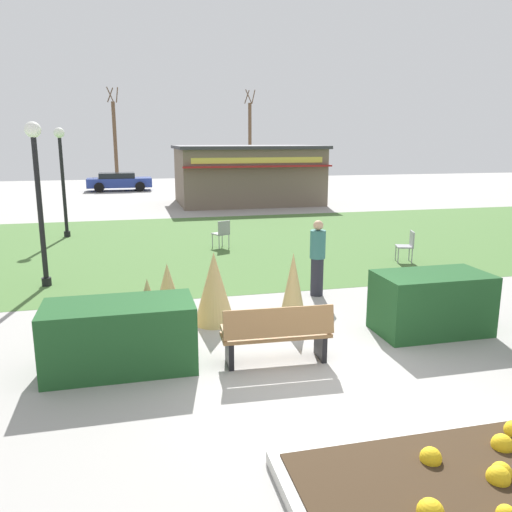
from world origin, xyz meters
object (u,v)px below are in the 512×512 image
(food_kiosk, at_px, (247,174))
(person_strolling, at_px, (317,258))
(park_bench, at_px, (277,334))
(lamppost_mid, at_px, (38,184))
(tree_right_bg, at_px, (250,140))
(tree_left_bg, at_px, (115,141))
(cafe_chair_west, at_px, (222,232))
(cafe_chair_east, at_px, (408,244))
(lamppost_far, at_px, (62,168))
(parked_car_west_slot, at_px, (119,181))

(food_kiosk, xyz_separation_m, person_strolling, (-2.27, -17.12, -0.68))
(park_bench, height_order, lamppost_mid, lamppost_mid)
(tree_right_bg, bearing_deg, tree_left_bg, -173.32)
(lamppost_mid, distance_m, cafe_chair_west, 6.16)
(food_kiosk, xyz_separation_m, cafe_chair_west, (-3.42, -11.54, -1.01))
(cafe_chair_east, bearing_deg, lamppost_far, 146.79)
(cafe_chair_west, height_order, parked_car_west_slot, parked_car_west_slot)
(park_bench, xyz_separation_m, parked_car_west_slot, (-2.76, 29.12, 0.16))
(lamppost_far, bearing_deg, park_bench, -70.29)
(lamppost_mid, xyz_separation_m, tree_left_bg, (1.13, 29.93, 0.85))
(parked_car_west_slot, bearing_deg, lamppost_mid, -93.30)
(cafe_chair_east, bearing_deg, food_kiosk, 95.13)
(lamppost_mid, height_order, food_kiosk, lamppost_mid)
(lamppost_far, xyz_separation_m, parked_car_west_slot, (1.58, 17.01, -1.77))
(lamppost_mid, relative_size, parked_car_west_slot, 0.90)
(park_bench, distance_m, person_strolling, 3.79)
(cafe_chair_east, distance_m, person_strolling, 4.34)
(cafe_chair_west, bearing_deg, lamppost_far, 147.18)
(park_bench, distance_m, cafe_chair_east, 7.89)
(cafe_chair_east, distance_m, parked_car_west_slot, 24.81)
(person_strolling, relative_size, parked_car_west_slot, 0.40)
(park_bench, relative_size, parked_car_west_slot, 0.41)
(park_bench, height_order, cafe_chair_east, park_bench)
(person_strolling, xyz_separation_m, parked_car_west_slot, (-4.62, 25.84, -0.22))
(lamppost_mid, distance_m, person_strolling, 6.57)
(park_bench, height_order, parked_car_west_slot, parked_car_west_slot)
(park_bench, distance_m, lamppost_far, 13.01)
(lamppost_far, relative_size, tree_right_bg, 0.51)
(lamppost_mid, xyz_separation_m, food_kiosk, (8.25, 14.89, -0.87))
(person_strolling, relative_size, tree_left_bg, 0.23)
(cafe_chair_east, bearing_deg, tree_left_bg, 105.84)
(food_kiosk, bearing_deg, park_bench, -101.43)
(cafe_chair_east, bearing_deg, tree_right_bg, 85.26)
(cafe_chair_east, bearing_deg, parked_car_west_slot, 109.32)
(park_bench, bearing_deg, tree_left_bg, 94.83)
(cafe_chair_west, bearing_deg, parked_car_west_slot, 99.70)
(tree_right_bg, bearing_deg, food_kiosk, -103.42)
(lamppost_far, bearing_deg, parked_car_west_slot, 84.70)
(lamppost_far, bearing_deg, person_strolling, -54.94)
(lamppost_far, distance_m, parked_car_west_slot, 17.17)
(lamppost_mid, xyz_separation_m, lamppost_far, (-0.22, 6.60, 0.00))
(lamppost_mid, bearing_deg, cafe_chair_west, 34.74)
(lamppost_mid, relative_size, cafe_chair_east, 4.26)
(park_bench, relative_size, tree_right_bg, 0.23)
(cafe_chair_west, xyz_separation_m, tree_left_bg, (-3.70, 26.58, 2.73))
(lamppost_mid, height_order, cafe_chair_west, lamppost_mid)
(person_strolling, bearing_deg, cafe_chair_west, 2.79)
(park_bench, relative_size, tree_left_bg, 0.24)
(food_kiosk, height_order, person_strolling, food_kiosk)
(tree_left_bg, bearing_deg, tree_right_bg, 6.68)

